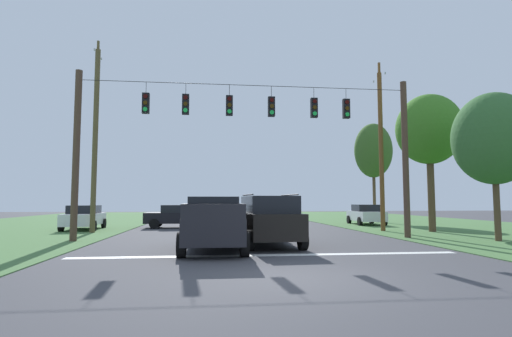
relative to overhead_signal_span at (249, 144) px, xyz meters
The scene contains 18 objects.
ground_plane 10.30m from the overhead_signal_span, 89.00° to the right, with size 120.00×120.00×0.00m, color #3D3D42.
shoulder_grass_right 16.66m from the overhead_signal_span, 20.89° to the left, with size 16.00×80.00×0.03m, color #436D39.
stop_bar_stripe 6.94m from the overhead_signal_span, 88.24° to the right, with size 12.99×0.45×0.01m, color white.
lane_dash_0 4.54m from the overhead_signal_span, 77.02° to the left, with size 0.15×2.50×0.01m, color white.
lane_dash_1 8.79m from the overhead_signal_span, 88.77° to the left, with size 0.15×2.50×0.01m, color white.
lane_dash_2 15.77m from the overhead_signal_span, 89.38° to the left, with size 0.15×2.50×0.01m, color white.
lane_dash_3 23.05m from the overhead_signal_span, 89.59° to the left, with size 0.15×2.50×0.01m, color white.
overhead_signal_span is the anchor object (origin of this frame).
pickup_truck 5.35m from the overhead_signal_span, 114.45° to the right, with size 2.32×5.42×1.95m.
suv_black 4.30m from the overhead_signal_span, 78.36° to the right, with size 2.41×4.89×2.05m.
distant_car_crossing_white 12.66m from the overhead_signal_span, 142.07° to the left, with size 2.20×4.39×1.52m.
distant_car_oncoming 14.98m from the overhead_signal_span, 47.00° to the left, with size 2.26×4.42×1.52m.
distant_car_far_parked 10.31m from the overhead_signal_span, 114.02° to the left, with size 4.31×2.04×1.52m.
utility_pole_mid_right 9.44m from the overhead_signal_span, 26.95° to the left, with size 0.27×1.75×10.23m.
utility_pole_near_left 9.69m from the overhead_signal_span, 149.62° to the left, with size 0.29×1.54×11.06m.
tree_roadside_right 11.09m from the overhead_signal_span, 10.65° to the right, with size 3.54×3.54×6.69m.
tree_roadside_far_right 11.54m from the overhead_signal_span, 16.94° to the left, with size 3.78×3.78×8.05m.
tree_roadside_left 18.69m from the overhead_signal_span, 49.46° to the left, with size 3.19×3.19×8.45m.
Camera 1 is at (-1.97, -9.30, 1.79)m, focal length 28.10 mm.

